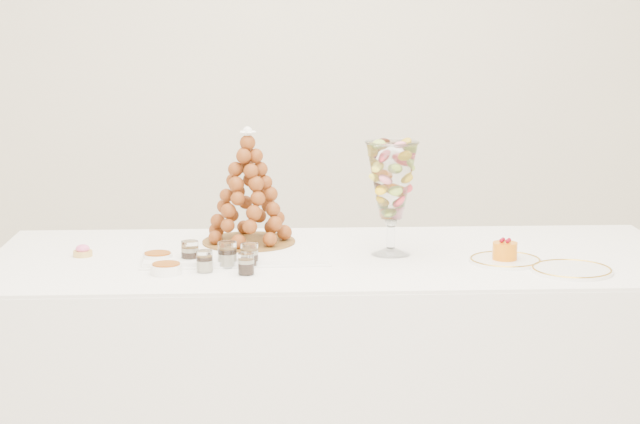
{
  "coord_description": "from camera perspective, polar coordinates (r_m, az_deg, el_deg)",
  "views": [
    {
      "loc": [
        -0.12,
        -3.16,
        1.62
      ],
      "look_at": [
        0.03,
        0.22,
        0.97
      ],
      "focal_mm": 60.0,
      "sensor_mm": 36.0,
      "label": 1
    }
  ],
  "objects": [
    {
      "name": "ramekin_front",
      "position": [
        3.21,
        -8.2,
        -3.04
      ],
      "size": [
        0.09,
        0.09,
        0.03
      ],
      "primitive_type": "cylinder",
      "color": "white",
      "rests_on": "buffet_table"
    },
    {
      "name": "macaron_vase",
      "position": [
        3.4,
        3.84,
        1.61
      ],
      "size": [
        0.17,
        0.17,
        0.36
      ],
      "color": "white",
      "rests_on": "buffet_table"
    },
    {
      "name": "spare_plate",
      "position": [
        3.29,
        13.27,
        -3.04
      ],
      "size": [
        0.24,
        0.24,
        0.01
      ],
      "primitive_type": "cylinder",
      "color": "white",
      "rests_on": "buffet_table"
    },
    {
      "name": "cake_plate",
      "position": [
        3.38,
        9.85,
        -2.57
      ],
      "size": [
        0.22,
        0.22,
        0.01
      ],
      "primitive_type": "cylinder",
      "color": "white",
      "rests_on": "buffet_table"
    },
    {
      "name": "verrine_c",
      "position": [
        3.27,
        -3.78,
        -2.31
      ],
      "size": [
        0.07,
        0.07,
        0.07
      ],
      "primitive_type": "cylinder",
      "rotation": [
        0.0,
        0.0,
        0.31
      ],
      "color": "white",
      "rests_on": "buffet_table"
    },
    {
      "name": "verrine_b",
      "position": [
        3.27,
        -4.97,
        -2.27
      ],
      "size": [
        0.07,
        0.07,
        0.08
      ],
      "primitive_type": "cylinder",
      "rotation": [
        0.0,
        0.0,
        -0.15
      ],
      "color": "white",
      "rests_on": "buffet_table"
    },
    {
      "name": "verrine_a",
      "position": [
        3.32,
        -6.95,
        -2.15
      ],
      "size": [
        0.06,
        0.06,
        0.07
      ],
      "primitive_type": "cylinder",
      "rotation": [
        0.0,
        0.0,
        -0.2
      ],
      "color": "white",
      "rests_on": "buffet_table"
    },
    {
      "name": "lace_tray",
      "position": [
        3.47,
        -4.55,
        -2.01
      ],
      "size": [
        0.58,
        0.45,
        0.02
      ],
      "primitive_type": "cube",
      "rotation": [
        0.0,
        0.0,
        0.04
      ],
      "color": "white",
      "rests_on": "buffet_table"
    },
    {
      "name": "mousse_cake",
      "position": [
        3.37,
        9.83,
        -2.04
      ],
      "size": [
        0.08,
        0.08,
        0.07
      ],
      "color": "orange",
      "rests_on": "cake_plate"
    },
    {
      "name": "verrine_e",
      "position": [
        3.18,
        -3.97,
        -2.78
      ],
      "size": [
        0.06,
        0.06,
        0.06
      ],
      "primitive_type": "cylinder",
      "rotation": [
        0.0,
        0.0,
        0.25
      ],
      "color": "white",
      "rests_on": "buffet_table"
    },
    {
      "name": "verrine_d",
      "position": [
        3.22,
        -6.18,
        -2.63
      ],
      "size": [
        0.06,
        0.06,
        0.07
      ],
      "primitive_type": "cylinder",
      "rotation": [
        0.0,
        0.0,
        -0.3
      ],
      "color": "white",
      "rests_on": "buffet_table"
    },
    {
      "name": "buffet_table",
      "position": [
        3.54,
        0.9,
        -9.0
      ],
      "size": [
        2.22,
        0.89,
        0.84
      ],
      "rotation": [
        0.0,
        0.0,
        0.0
      ],
      "color": "white",
      "rests_on": "ground"
    },
    {
      "name": "pink_tart",
      "position": [
        3.49,
        -12.54,
        -2.06
      ],
      "size": [
        0.06,
        0.06,
        0.04
      ],
      "color": "tan",
      "rests_on": "buffet_table"
    },
    {
      "name": "ramekin_back",
      "position": [
        3.36,
        -8.65,
        -2.45
      ],
      "size": [
        0.09,
        0.09,
        0.03
      ],
      "primitive_type": "cylinder",
      "color": "white",
      "rests_on": "buffet_table"
    },
    {
      "name": "croquembouche",
      "position": [
        3.49,
        -3.85,
        1.35
      ],
      "size": [
        0.31,
        0.31,
        0.38
      ],
      "rotation": [
        0.0,
        0.0,
        0.23
      ],
      "color": "brown",
      "rests_on": "lace_tray"
    }
  ]
}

